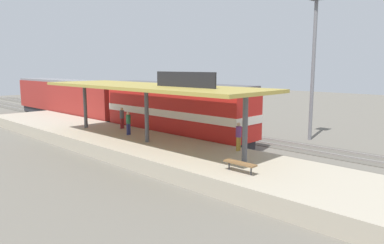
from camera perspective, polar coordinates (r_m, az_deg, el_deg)
ground_plane at (r=29.13m, az=3.14°, el=-2.94°), size 120.00×120.00×0.00m
track_near at (r=27.68m, az=0.41°, el=-3.48°), size 3.20×110.00×0.16m
track_far at (r=31.09m, az=6.29°, el=-2.17°), size 3.20×110.00×0.16m
platform at (r=24.56m, az=-7.07°, el=-4.13°), size 6.00×44.00×0.90m
station_canopy at (r=23.91m, az=-7.12°, el=5.41°), size 5.20×18.00×4.70m
platform_bench at (r=17.40m, az=7.58°, el=-6.51°), size 0.44×1.70×0.50m
locomotive at (r=28.78m, az=-2.65°, el=1.79°), size 2.93×14.43×4.44m
passenger_carriage_single at (r=43.64m, az=-19.06°, el=3.58°), size 2.90×20.00×4.24m
light_mast at (r=30.45m, az=18.84°, el=13.01°), size 1.10×1.10×11.70m
person_waiting at (r=21.71m, az=7.36°, el=-2.06°), size 0.34×0.34×1.71m
person_walking at (r=26.98m, az=-10.02°, el=0.00°), size 0.34×0.34×1.71m
person_boarding at (r=29.83m, az=-11.01°, el=0.81°), size 0.34×0.34×1.71m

